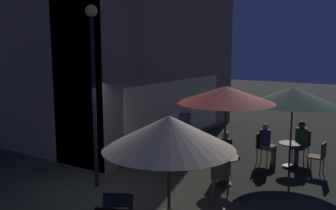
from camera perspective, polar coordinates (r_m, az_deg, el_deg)
The scene contains 17 objects.
ground_plane at distance 9.14m, azimuth -9.39°, elevation -13.58°, with size 60.00×60.00×0.00m, color #2A2C21.
cafe_building at distance 13.49m, azimuth -8.11°, elevation 13.18°, with size 8.58×6.68×8.98m.
street_lamp_near_corner at distance 9.15m, azimuth -11.35°, elevation 5.11°, with size 0.29×0.29×4.45m.
cafe_table_1 at distance 9.61m, azimuth 8.59°, elevation -8.88°, with size 0.78×0.78×0.74m.
cafe_table_2 at distance 11.39m, azimuth 18.15°, elevation -6.65°, with size 0.65×0.65×0.73m.
patio_umbrella_0 at distance 5.68m, azimuth 0.15°, elevation -4.31°, with size 2.05×2.05×2.46m.
patio_umbrella_1 at distance 9.22m, azimuth 8.85°, elevation 1.55°, with size 2.40×2.40×2.53m.
patio_umbrella_2 at distance 11.08m, azimuth 18.56°, elevation 1.31°, with size 2.47×2.47×2.36m.
cafe_chair_2 at distance 10.36m, azimuth 8.68°, elevation -7.33°, with size 0.51×0.51×0.99m.
cafe_chair_3 at distance 8.81m, azimuth 8.03°, elevation -10.34°, with size 0.53×0.53×0.99m.
cafe_chair_4 at distance 11.67m, azimuth 14.15°, elevation -5.90°, with size 0.43×0.43×0.89m.
cafe_chair_5 at distance 11.17m, azimuth 22.15°, elevation -7.03°, with size 0.45×0.45×0.88m.
cafe_chair_6 at distance 12.17m, azimuth 19.82°, elevation -5.38°, with size 0.50×0.50×0.94m.
patron_seated_0 at distance 10.19m, azimuth 8.68°, elevation -7.01°, with size 0.53×0.45×1.23m.
patron_seated_1 at distance 11.59m, azimuth 14.83°, elevation -5.30°, with size 0.36×0.54×1.21m.
patron_seated_2 at distance 12.01m, azimuth 19.60°, elevation -4.91°, with size 0.54×0.40×1.25m.
patron_standing_3 at distance 11.52m, azimuth 2.53°, elevation -4.44°, with size 0.38×0.38×1.63m.
Camera 1 is at (-6.21, -5.71, 3.51)m, focal length 39.87 mm.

